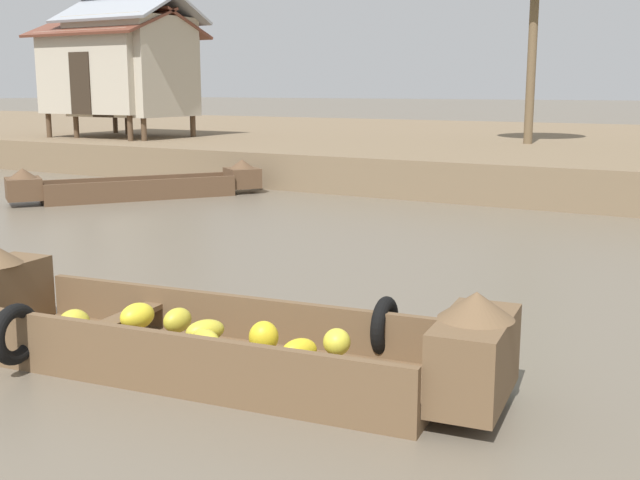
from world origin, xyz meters
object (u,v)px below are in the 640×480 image
(banana_boat, at_px, (202,336))
(stilt_house_left, at_px, (119,71))
(cargo_boat_upstream, at_px, (140,186))
(stilt_house_mid_left, at_px, (132,65))

(banana_boat, height_order, stilt_house_left, stilt_house_left)
(cargo_boat_upstream, bearing_deg, banana_boat, -44.30)
(stilt_house_left, bearing_deg, cargo_boat_upstream, -43.54)
(cargo_boat_upstream, relative_size, stilt_house_mid_left, 1.13)
(banana_boat, xyz_separation_m, stilt_house_mid_left, (-13.29, 13.34, 2.75))
(stilt_house_mid_left, bearing_deg, cargo_boat_upstream, -46.26)
(stilt_house_left, relative_size, stilt_house_mid_left, 1.04)
(stilt_house_left, bearing_deg, stilt_house_mid_left, -6.62)
(stilt_house_left, height_order, stilt_house_mid_left, stilt_house_mid_left)
(banana_boat, bearing_deg, cargo_boat_upstream, 135.70)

